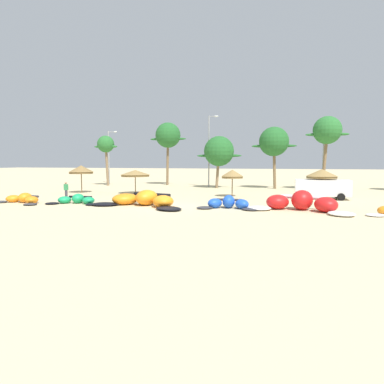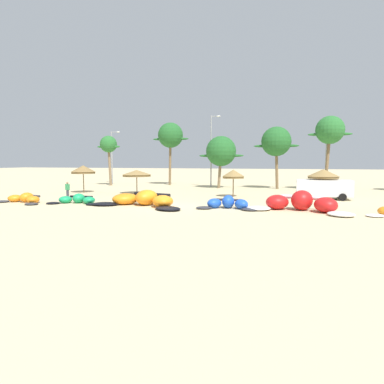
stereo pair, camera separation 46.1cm
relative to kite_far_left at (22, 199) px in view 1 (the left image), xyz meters
name	(u,v)px [view 1 (the left image)]	position (x,y,z in m)	size (l,w,h in m)	color
ground_plane	(165,206)	(12.62, 0.91, -0.33)	(260.00, 260.00, 0.00)	beige
kite_far_left	(22,199)	(0.00, 0.00, 0.00)	(5.11, 2.83, 0.85)	#333338
kite_left	(77,200)	(4.81, 0.67, -0.01)	(4.97, 2.38, 0.82)	black
kite_left_of_center	(144,200)	(10.86, 0.77, 0.15)	(8.35, 4.69, 1.25)	black
kite_center	(228,203)	(17.64, 0.94, 0.05)	(4.85, 2.22, 1.00)	#333338
kite_right_of_center	(301,203)	(22.92, 1.14, 0.23)	(7.49, 4.45, 1.47)	white
beach_umbrella_near_van	(81,170)	(-0.14, 9.26, 2.31)	(2.73, 2.73, 3.11)	brown
beach_umbrella_middle	(135,173)	(6.24, 9.67, 1.93)	(3.20, 3.20, 2.62)	brown
beach_umbrella_near_palms	(232,174)	(16.92, 9.24, 1.97)	(2.21, 2.21, 2.74)	brown
beach_umbrella_outermost	(322,174)	(25.43, 9.82, 2.05)	(2.94, 2.94, 2.82)	brown
parked_van	(321,187)	(25.34, 9.36, 0.76)	(4.98, 2.32, 1.84)	white
person_near_kites	(66,190)	(1.89, 3.46, 0.49)	(0.36, 0.24, 1.62)	#383842
palm_leftmost	(106,145)	(-2.92, 20.14, 5.57)	(3.68, 2.46, 7.29)	#7F6647
palm_left	(168,136)	(5.58, 23.32, 7.01)	(5.60, 3.73, 9.29)	brown
palm_left_of_gap	(219,151)	(13.89, 19.47, 4.52)	(5.95, 3.97, 6.88)	#7F6647
palm_center_left	(274,142)	(20.90, 20.19, 5.71)	(5.68, 3.78, 7.99)	brown
palm_center_right	(327,131)	(27.14, 19.29, 6.89)	(5.07, 3.38, 9.01)	brown
lamppost_west	(109,154)	(-4.69, 24.52, 4.36)	(1.59, 0.24, 8.36)	gray
lamppost_west_center	(210,148)	(12.36, 20.80, 5.05)	(1.38, 0.24, 9.76)	gray
lamppost_east_center	(325,152)	(27.21, 21.21, 4.37)	(1.63, 0.24, 8.37)	gray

